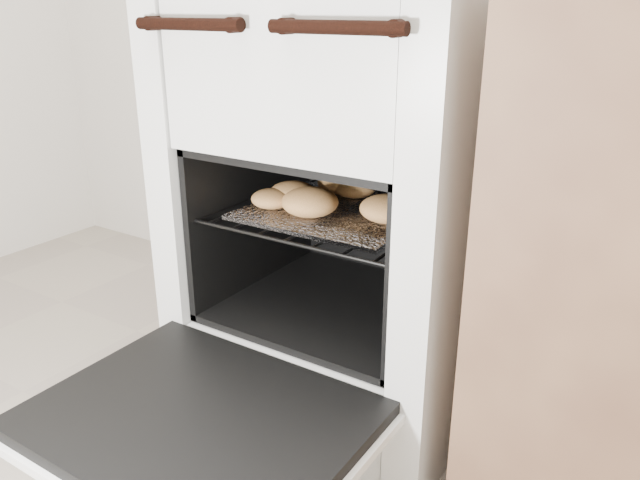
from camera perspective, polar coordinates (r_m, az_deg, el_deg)
The scene contains 5 objects.
stove at distance 1.35m, azimuth 3.46°, elevation 3.92°, with size 0.62×0.68×0.94m.
oven_door at distance 1.09m, azimuth -11.03°, elevation -16.05°, with size 0.55×0.43×0.04m.
oven_rack at distance 1.30m, azimuth 1.97°, elevation 2.56°, with size 0.45×0.43×0.01m.
foil_sheet at distance 1.28m, azimuth 1.50°, elevation 2.58°, with size 0.35×0.31×0.01m, color silver.
baked_rolls at distance 1.28m, azimuth 0.62°, elevation 3.94°, with size 0.36×0.31×0.06m.
Camera 1 is at (0.59, 0.03, 0.85)m, focal length 35.00 mm.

